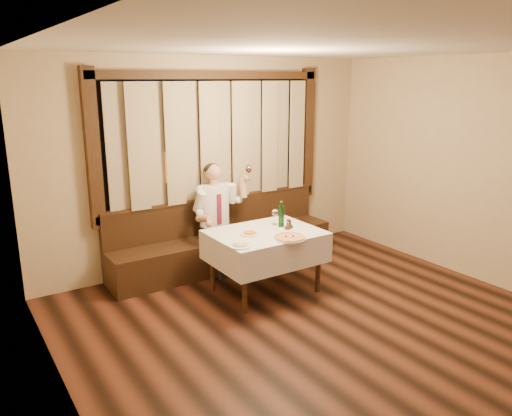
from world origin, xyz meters
TOP-DOWN VIEW (x-y plane):
  - room at (-0.00, 0.97)m, footprint 5.01×6.01m
  - banquette at (0.00, 2.72)m, footprint 3.20×0.61m
  - dining_table at (0.00, 1.70)m, footprint 1.27×0.97m
  - pizza at (0.07, 1.32)m, footprint 0.37×0.37m
  - pasta_red at (-0.22, 1.70)m, footprint 0.23×0.23m
  - pasta_cream at (-0.53, 1.40)m, footprint 0.25×0.25m
  - green_bottle at (0.28, 1.76)m, footprint 0.07×0.07m
  - table_wine_glass at (0.26, 1.87)m, footprint 0.08×0.08m
  - cruet_caddy at (0.30, 1.64)m, footprint 0.12×0.09m
  - seated_man at (-0.13, 2.63)m, footprint 0.80×0.59m

SIDE VIEW (x-z plane):
  - banquette at x=0.00m, z-range -0.16..0.78m
  - dining_table at x=0.00m, z-range 0.27..1.03m
  - pizza at x=0.07m, z-range 0.75..0.79m
  - pasta_red at x=-0.22m, z-range 0.75..0.83m
  - pasta_cream at x=-0.53m, z-range 0.75..0.83m
  - cruet_caddy at x=0.30m, z-range 0.74..0.85m
  - seated_man at x=-0.13m, z-range 0.11..1.55m
  - green_bottle at x=0.28m, z-range 0.73..1.05m
  - table_wine_glass at x=0.26m, z-range 0.80..1.00m
  - room at x=0.00m, z-range 0.09..2.91m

